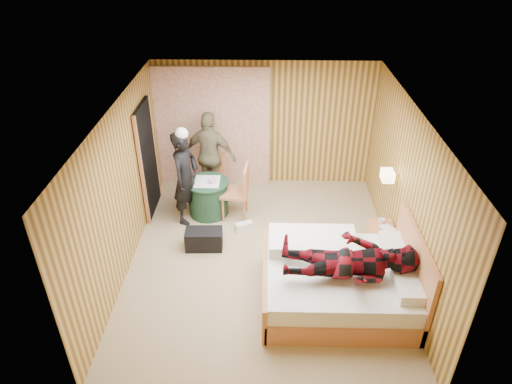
{
  "coord_description": "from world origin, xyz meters",
  "views": [
    {
      "loc": [
        0.02,
        -5.73,
        4.77
      ],
      "look_at": [
        -0.11,
        0.32,
        1.05
      ],
      "focal_mm": 32.0,
      "sensor_mm": 36.0,
      "label": 1
    }
  ],
  "objects_px": {
    "wall_lamp": "(388,175)",
    "chair_near": "(240,188)",
    "woman_standing": "(186,178)",
    "man_at_table": "(211,156)",
    "bed": "(341,281)",
    "nightstand": "(380,242)",
    "duffel_bag": "(204,239)",
    "man_on_bed": "(351,254)",
    "round_table": "(208,197)",
    "chair_far": "(213,172)"
  },
  "relations": [
    {
      "from": "wall_lamp",
      "to": "duffel_bag",
      "type": "bearing_deg",
      "value": -175.9
    },
    {
      "from": "man_on_bed",
      "to": "wall_lamp",
      "type": "bearing_deg",
      "value": 63.64
    },
    {
      "from": "woman_standing",
      "to": "bed",
      "type": "bearing_deg",
      "value": -107.45
    },
    {
      "from": "nightstand",
      "to": "round_table",
      "type": "height_order",
      "value": "round_table"
    },
    {
      "from": "chair_near",
      "to": "man_on_bed",
      "type": "distance_m",
      "value": 2.8
    },
    {
      "from": "chair_far",
      "to": "man_at_table",
      "type": "height_order",
      "value": "man_at_table"
    },
    {
      "from": "nightstand",
      "to": "man_at_table",
      "type": "distance_m",
      "value": 3.46
    },
    {
      "from": "chair_far",
      "to": "round_table",
      "type": "bearing_deg",
      "value": -69.31
    },
    {
      "from": "duffel_bag",
      "to": "wall_lamp",
      "type": "bearing_deg",
      "value": 2.21
    },
    {
      "from": "duffel_bag",
      "to": "woman_standing",
      "type": "xyz_separation_m",
      "value": [
        -0.38,
        0.83,
        0.69
      ]
    },
    {
      "from": "woman_standing",
      "to": "man_on_bed",
      "type": "bearing_deg",
      "value": -110.24
    },
    {
      "from": "man_on_bed",
      "to": "round_table",
      "type": "bearing_deg",
      "value": 132.16
    },
    {
      "from": "wall_lamp",
      "to": "man_at_table",
      "type": "distance_m",
      "value": 3.3
    },
    {
      "from": "bed",
      "to": "woman_standing",
      "type": "distance_m",
      "value": 3.19
    },
    {
      "from": "wall_lamp",
      "to": "man_on_bed",
      "type": "height_order",
      "value": "man_on_bed"
    },
    {
      "from": "wall_lamp",
      "to": "bed",
      "type": "height_order",
      "value": "wall_lamp"
    },
    {
      "from": "bed",
      "to": "duffel_bag",
      "type": "xyz_separation_m",
      "value": [
        -2.09,
        1.12,
        -0.17
      ]
    },
    {
      "from": "bed",
      "to": "duffel_bag",
      "type": "bearing_deg",
      "value": 151.76
    },
    {
      "from": "woman_standing",
      "to": "man_at_table",
      "type": "bearing_deg",
      "value": -1.36
    },
    {
      "from": "duffel_bag",
      "to": "man_on_bed",
      "type": "relative_size",
      "value": 0.34
    },
    {
      "from": "woman_standing",
      "to": "man_on_bed",
      "type": "distance_m",
      "value": 3.32
    },
    {
      "from": "wall_lamp",
      "to": "round_table",
      "type": "xyz_separation_m",
      "value": [
        -2.93,
        0.82,
        -0.96
      ]
    },
    {
      "from": "wall_lamp",
      "to": "woman_standing",
      "type": "bearing_deg",
      "value": 169.25
    },
    {
      "from": "nightstand",
      "to": "chair_far",
      "type": "bearing_deg",
      "value": 148.06
    },
    {
      "from": "man_at_table",
      "to": "woman_standing",
      "type": "bearing_deg",
      "value": 83.68
    },
    {
      "from": "wall_lamp",
      "to": "man_at_table",
      "type": "xyz_separation_m",
      "value": [
        -2.93,
        1.46,
        -0.44
      ]
    },
    {
      "from": "nightstand",
      "to": "round_table",
      "type": "xyz_separation_m",
      "value": [
        -2.89,
        1.17,
        0.06
      ]
    },
    {
      "from": "duffel_bag",
      "to": "chair_near",
      "type": "bearing_deg",
      "value": 57.63
    },
    {
      "from": "chair_far",
      "to": "bed",
      "type": "bearing_deg",
      "value": -29.02
    },
    {
      "from": "nightstand",
      "to": "woman_standing",
      "type": "distance_m",
      "value": 3.42
    },
    {
      "from": "chair_near",
      "to": "man_on_bed",
      "type": "relative_size",
      "value": 0.59
    },
    {
      "from": "chair_near",
      "to": "man_at_table",
      "type": "distance_m",
      "value": 0.98
    },
    {
      "from": "wall_lamp",
      "to": "chair_near",
      "type": "height_order",
      "value": "wall_lamp"
    },
    {
      "from": "duffel_bag",
      "to": "woman_standing",
      "type": "height_order",
      "value": "woman_standing"
    },
    {
      "from": "bed",
      "to": "chair_far",
      "type": "bearing_deg",
      "value": 127.18
    },
    {
      "from": "chair_near",
      "to": "duffel_bag",
      "type": "xyz_separation_m",
      "value": [
        -0.55,
        -0.93,
        -0.43
      ]
    },
    {
      "from": "round_table",
      "to": "bed",
      "type": "bearing_deg",
      "value": -45.34
    },
    {
      "from": "bed",
      "to": "man_at_table",
      "type": "distance_m",
      "value": 3.55
    },
    {
      "from": "round_table",
      "to": "chair_near",
      "type": "bearing_deg",
      "value": -9.83
    },
    {
      "from": "wall_lamp",
      "to": "man_on_bed",
      "type": "bearing_deg",
      "value": -116.36
    },
    {
      "from": "round_table",
      "to": "man_at_table",
      "type": "distance_m",
      "value": 0.82
    },
    {
      "from": "chair_far",
      "to": "man_on_bed",
      "type": "relative_size",
      "value": 0.53
    },
    {
      "from": "bed",
      "to": "man_at_table",
      "type": "xyz_separation_m",
      "value": [
        -2.13,
        2.79,
        0.53
      ]
    },
    {
      "from": "duffel_bag",
      "to": "round_table",
      "type": "bearing_deg",
      "value": 90.09
    },
    {
      "from": "wall_lamp",
      "to": "bed",
      "type": "relative_size",
      "value": 0.12
    },
    {
      "from": "duffel_bag",
      "to": "man_at_table",
      "type": "bearing_deg",
      "value": 89.33
    },
    {
      "from": "bed",
      "to": "chair_far",
      "type": "height_order",
      "value": "bed"
    },
    {
      "from": "wall_lamp",
      "to": "round_table",
      "type": "bearing_deg",
      "value": 164.34
    },
    {
      "from": "chair_far",
      "to": "man_on_bed",
      "type": "height_order",
      "value": "man_on_bed"
    },
    {
      "from": "wall_lamp",
      "to": "nightstand",
      "type": "distance_m",
      "value": 1.08
    }
  ]
}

